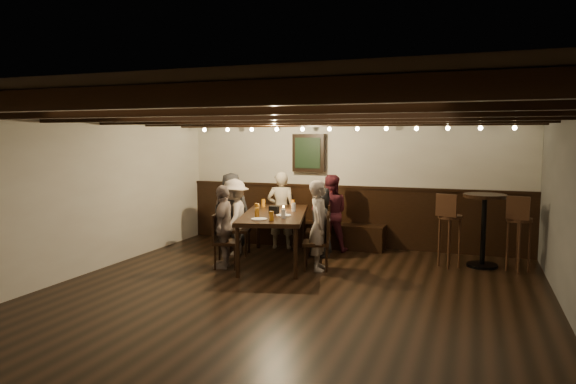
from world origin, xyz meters
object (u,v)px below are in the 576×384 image
at_px(chair_left_near, 237,239).
at_px(person_bench_right, 330,213).
at_px(dining_table, 274,217).
at_px(bar_stool_left, 449,240).
at_px(person_left_near, 235,217).
at_px(chair_left_far, 226,251).
at_px(person_right_far, 319,225).
at_px(person_left_far, 224,227).
at_px(bar_stool_right, 518,244).
at_px(person_bench_centre, 281,210).
at_px(high_top_table, 484,219).
at_px(person_bench_left, 231,211).
at_px(chair_right_far, 317,252).
at_px(chair_right_near, 319,240).
at_px(person_right_near, 321,222).

relative_size(chair_left_near, person_bench_right, 0.66).
distance_m(dining_table, bar_stool_left, 2.80).
bearing_deg(person_bench_right, person_left_near, 15.26).
bearing_deg(bar_stool_left, chair_left_far, -141.03).
distance_m(chair_left_near, person_right_far, 1.77).
bearing_deg(dining_table, person_left_far, -149.04).
height_order(bar_stool_left, bar_stool_right, same).
bearing_deg(person_right_far, dining_table, 59.04).
height_order(person_bench_centre, high_top_table, person_bench_centre).
relative_size(person_bench_left, person_left_near, 1.06).
bearing_deg(chair_left_far, person_bench_centre, 154.42).
distance_m(person_left_far, bar_stool_right, 4.52).
relative_size(person_bench_right, bar_stool_right, 1.18).
relative_size(person_left_far, bar_stool_right, 1.11).
distance_m(chair_right_far, person_bench_centre, 1.72).
xyz_separation_m(chair_right_near, person_right_far, (0.26, -0.86, 0.42)).
height_order(person_bench_right, person_left_near, person_bench_right).
bearing_deg(high_top_table, person_bench_right, 173.82).
xyz_separation_m(chair_left_far, chair_right_far, (1.39, 0.37, 0.01)).
bearing_deg(dining_table, chair_left_far, -147.92).
height_order(chair_left_near, person_right_far, person_right_far).
height_order(chair_right_near, bar_stool_left, bar_stool_left).
bearing_deg(person_right_far, person_bench_left, 50.71).
xyz_separation_m(chair_left_far, person_bench_right, (1.21, 1.72, 0.43)).
relative_size(chair_right_far, person_bench_centre, 0.62).
bearing_deg(chair_left_far, person_right_far, 90.00).
height_order(chair_left_near, person_bench_centre, person_bench_centre).
bearing_deg(dining_table, person_right_near, 30.96).
xyz_separation_m(chair_left_far, person_left_near, (-0.26, 0.86, 0.41)).
relative_size(chair_right_far, person_bench_left, 0.63).
relative_size(dining_table, person_left_near, 1.76).
relative_size(dining_table, person_bench_left, 1.67).
bearing_deg(person_right_near, chair_right_near, 90.00).
xyz_separation_m(dining_table, person_right_far, (0.84, -0.24, -0.05)).
distance_m(chair_left_far, chair_right_far, 1.44).
distance_m(chair_left_near, person_bench_centre, 1.03).
bearing_deg(person_right_far, person_left_far, 90.00).
distance_m(person_right_near, bar_stool_left, 2.11).
bearing_deg(person_bench_centre, person_left_near, 38.66).
distance_m(chair_right_far, person_bench_right, 1.43).
bearing_deg(person_bench_right, chair_left_near, 15.53).
xyz_separation_m(chair_right_far, person_right_far, (0.03, 0.01, 0.42)).
height_order(person_bench_right, person_left_far, person_bench_right).
height_order(dining_table, chair_left_far, chair_left_far).
distance_m(person_bench_left, high_top_table, 4.32).
distance_m(person_right_far, bar_stool_left, 2.08).
height_order(person_bench_right, bar_stool_right, person_bench_right).
relative_size(chair_right_far, bar_stool_left, 0.75).
height_order(person_bench_centre, bar_stool_right, person_bench_centre).
distance_m(chair_right_far, person_left_far, 1.52).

